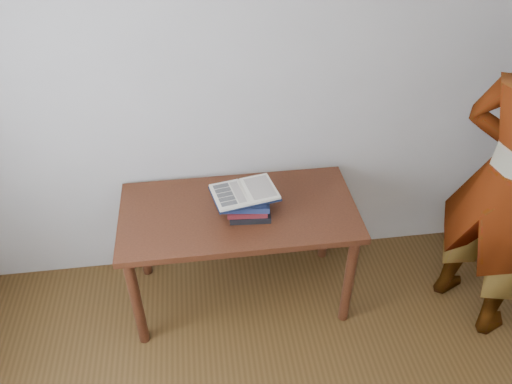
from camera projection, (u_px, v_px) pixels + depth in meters
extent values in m
cube|color=#B7B3AD|center=(238.00, 80.00, 2.69)|extent=(3.50, 0.04, 2.60)
cube|color=#4C2413|center=(239.00, 212.00, 2.77)|extent=(1.31, 0.66, 0.04)
cylinder|color=#4C2413|center=(137.00, 302.00, 2.72)|extent=(0.06, 0.06, 0.67)
cylinder|color=#4C2413|center=(349.00, 280.00, 2.85)|extent=(0.06, 0.06, 0.67)
cylinder|color=#4C2413|center=(141.00, 235.00, 3.14)|extent=(0.06, 0.06, 0.67)
cylinder|color=#4C2413|center=(326.00, 219.00, 3.26)|extent=(0.06, 0.06, 0.67)
cube|color=black|center=(250.00, 212.00, 2.72)|extent=(0.23, 0.19, 0.03)
cube|color=maroon|center=(247.00, 208.00, 2.70)|extent=(0.22, 0.17, 0.03)
cube|color=#182549|center=(246.00, 201.00, 2.69)|extent=(0.27, 0.21, 0.03)
cube|color=#182549|center=(245.00, 199.00, 2.66)|extent=(0.22, 0.15, 0.03)
cube|color=black|center=(245.00, 194.00, 2.66)|extent=(0.38, 0.30, 0.01)
cube|color=beige|center=(229.00, 195.00, 2.63)|extent=(0.20, 0.25, 0.02)
cube|color=beige|center=(260.00, 189.00, 2.68)|extent=(0.20, 0.25, 0.02)
cylinder|color=beige|center=(244.00, 192.00, 2.66)|extent=(0.05, 0.22, 0.01)
cube|color=black|center=(221.00, 186.00, 2.68)|extent=(0.09, 0.05, 0.00)
cube|color=black|center=(223.00, 190.00, 2.65)|extent=(0.09, 0.05, 0.00)
cube|color=black|center=(225.00, 195.00, 2.62)|extent=(0.09, 0.05, 0.00)
cube|color=black|center=(227.00, 199.00, 2.59)|extent=(0.09, 0.05, 0.00)
cube|color=black|center=(229.00, 203.00, 2.56)|extent=(0.09, 0.05, 0.00)
cube|color=#BDB2A3|center=(238.00, 192.00, 2.64)|extent=(0.08, 0.19, 0.00)
cube|color=#BDB2A3|center=(260.00, 187.00, 2.67)|extent=(0.16, 0.21, 0.00)
imported|color=tan|center=(510.00, 186.00, 2.56)|extent=(0.69, 0.81, 1.87)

